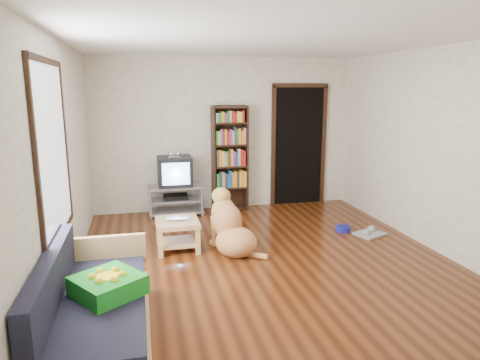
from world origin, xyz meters
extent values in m
plane|color=#58290F|center=(0.00, 0.00, 0.00)|extent=(5.00, 5.00, 0.00)
plane|color=white|center=(0.00, 0.00, 2.60)|extent=(5.00, 5.00, 0.00)
plane|color=silver|center=(0.00, 2.50, 1.30)|extent=(4.50, 0.00, 4.50)
plane|color=silver|center=(0.00, -2.50, 1.30)|extent=(4.50, 0.00, 4.50)
plane|color=silver|center=(-2.25, 0.00, 1.30)|extent=(0.00, 5.00, 5.00)
plane|color=silver|center=(2.25, 0.00, 1.30)|extent=(0.00, 5.00, 5.00)
cube|color=green|center=(-1.75, -1.35, 0.50)|extent=(0.67, 0.67, 0.16)
imported|color=silver|center=(-1.02, 0.59, 0.41)|extent=(0.33, 0.24, 0.02)
cylinder|color=#161B9A|center=(1.45, 0.80, 0.04)|extent=(0.22, 0.22, 0.08)
cube|color=gray|center=(1.75, 0.55, 0.01)|extent=(0.49, 0.45, 0.03)
cube|color=white|center=(-2.23, -0.50, 1.50)|extent=(0.02, 1.30, 1.60)
cube|color=black|center=(-2.23, -0.50, 2.32)|extent=(0.03, 1.42, 0.06)
cube|color=black|center=(-2.23, -0.50, 0.68)|extent=(0.03, 1.42, 0.06)
cube|color=black|center=(-2.23, -1.20, 1.50)|extent=(0.03, 0.06, 1.70)
cube|color=black|center=(-2.23, 0.20, 1.50)|extent=(0.03, 0.06, 1.70)
cube|color=black|center=(1.35, 2.48, 1.05)|extent=(0.90, 0.02, 2.10)
cube|color=black|center=(0.87, 2.47, 1.05)|extent=(0.07, 0.05, 2.14)
cube|color=black|center=(1.83, 2.47, 1.05)|extent=(0.07, 0.05, 2.14)
cube|color=black|center=(1.35, 2.47, 2.13)|extent=(1.03, 0.05, 0.07)
cube|color=#99999E|center=(-0.90, 2.25, 0.48)|extent=(0.90, 0.45, 0.04)
cube|color=#99999E|center=(-0.90, 2.25, 0.25)|extent=(0.86, 0.42, 0.03)
cube|color=#99999E|center=(-0.90, 2.25, 0.06)|extent=(0.90, 0.45, 0.04)
cylinder|color=#99999E|center=(-1.32, 2.05, 0.25)|extent=(0.04, 0.04, 0.50)
cylinder|color=#99999E|center=(-0.48, 2.05, 0.25)|extent=(0.04, 0.04, 0.50)
cylinder|color=#99999E|center=(-1.32, 2.45, 0.25)|extent=(0.04, 0.04, 0.50)
cylinder|color=#99999E|center=(-0.48, 2.45, 0.25)|extent=(0.04, 0.04, 0.50)
cube|color=black|center=(-0.90, 2.25, 0.30)|extent=(0.40, 0.30, 0.07)
cube|color=black|center=(-0.90, 2.25, 0.74)|extent=(0.55, 0.48, 0.48)
cube|color=black|center=(-0.90, 2.45, 0.74)|extent=(0.40, 0.14, 0.36)
cube|color=#8CBFF2|center=(-0.90, 2.00, 0.74)|extent=(0.44, 0.02, 0.36)
cube|color=silver|center=(-0.90, 2.20, 0.99)|extent=(0.20, 0.07, 0.02)
sphere|color=silver|center=(-0.96, 2.20, 1.04)|extent=(0.09, 0.09, 0.09)
sphere|color=silver|center=(-0.84, 2.20, 1.04)|extent=(0.09, 0.09, 0.09)
cube|color=black|center=(-0.23, 2.34, 0.90)|extent=(0.03, 0.30, 1.80)
cube|color=black|center=(0.34, 2.34, 0.90)|extent=(0.03, 0.30, 1.80)
cube|color=black|center=(0.05, 2.48, 0.90)|extent=(0.60, 0.02, 1.80)
cube|color=black|center=(0.05, 2.34, 0.03)|extent=(0.56, 0.28, 0.02)
cube|color=black|center=(0.05, 2.34, 0.40)|extent=(0.56, 0.28, 0.03)
cube|color=black|center=(0.05, 2.34, 0.77)|extent=(0.56, 0.28, 0.02)
cube|color=black|center=(0.05, 2.34, 1.14)|extent=(0.56, 0.28, 0.02)
cube|color=black|center=(0.05, 2.34, 1.51)|extent=(0.56, 0.28, 0.02)
cube|color=black|center=(0.05, 2.34, 1.77)|extent=(0.56, 0.28, 0.02)
cube|color=tan|center=(-1.83, -1.40, 0.11)|extent=(0.80, 1.80, 0.22)
cube|color=#1E1E2D|center=(-1.83, -1.40, 0.33)|extent=(0.74, 1.74, 0.18)
cube|color=#1E1E2D|center=(-2.17, -1.40, 0.60)|extent=(0.12, 1.74, 0.40)
cube|color=tan|center=(-1.83, -0.54, 0.50)|extent=(0.80, 0.06, 0.30)
cube|color=tan|center=(-1.02, 0.62, 0.37)|extent=(0.55, 0.55, 0.06)
cube|color=tan|center=(-1.02, 0.62, 0.10)|extent=(0.45, 0.45, 0.03)
cube|color=tan|center=(-1.25, 0.39, 0.17)|extent=(0.06, 0.06, 0.34)
cube|color=tan|center=(-0.78, 0.39, 0.17)|extent=(0.06, 0.06, 0.34)
cube|color=tan|center=(-1.25, 0.86, 0.17)|extent=(0.06, 0.06, 0.34)
cube|color=tan|center=(-0.78, 0.86, 0.17)|extent=(0.06, 0.06, 0.34)
ellipsoid|color=tan|center=(-0.30, 0.29, 0.16)|extent=(0.68, 0.71, 0.38)
ellipsoid|color=#C8804D|center=(-0.37, 0.48, 0.37)|extent=(0.49, 0.51, 0.51)
ellipsoid|color=tan|center=(-0.41, 0.58, 0.49)|extent=(0.41, 0.39, 0.36)
ellipsoid|color=tan|center=(-0.43, 0.64, 0.69)|extent=(0.31, 0.33, 0.22)
ellipsoid|color=tan|center=(-0.47, 0.75, 0.66)|extent=(0.16, 0.22, 0.09)
sphere|color=black|center=(-0.50, 0.84, 0.66)|extent=(0.05, 0.05, 0.05)
ellipsoid|color=tan|center=(-0.50, 0.57, 0.68)|extent=(0.08, 0.09, 0.15)
ellipsoid|color=#BE7A49|center=(-0.33, 0.63, 0.68)|extent=(0.08, 0.09, 0.15)
cylinder|color=tan|center=(-0.52, 0.65, 0.21)|extent=(0.12, 0.15, 0.42)
cylinder|color=#D9B553|center=(-0.37, 0.70, 0.21)|extent=(0.12, 0.15, 0.42)
sphere|color=tan|center=(-0.54, 0.70, 0.02)|extent=(0.11, 0.11, 0.11)
sphere|color=tan|center=(-0.39, 0.75, 0.02)|extent=(0.11, 0.11, 0.11)
cylinder|color=tan|center=(-0.11, 0.12, 0.03)|extent=(0.32, 0.29, 0.08)
camera|label=1|loc=(-1.44, -4.75, 2.08)|focal=32.00mm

